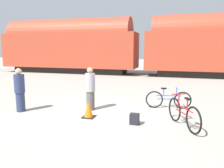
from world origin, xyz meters
The scene contains 10 objects.
ground_plane centered at (0.00, 0.00, 0.00)m, with size 80.00×80.00×0.00m, color gray.
freight_train centered at (0.00, 11.91, 2.60)m, with size 26.50×2.80×4.96m.
rail_near centered at (0.00, 11.19, 0.01)m, with size 38.50×0.07×0.01m, color #4C4238.
rail_far centered at (0.00, 12.63, 0.01)m, with size 38.50×0.07×0.01m, color #4C4238.
bicycle_maroon centered at (3.13, -0.42, 0.40)m, with size 0.88×1.66×0.94m.
bicycle_blue centered at (2.65, 1.53, 0.35)m, with size 1.71×0.46×0.82m.
person_in_grey centered at (-0.14, 0.49, 0.79)m, with size 0.36×0.36×1.60m.
person_in_navy centered at (-2.52, -0.39, 0.78)m, with size 0.37×0.37×1.58m.
backpack centered at (1.73, -0.62, 0.17)m, with size 0.28×0.20×0.34m.
traffic_cone centered at (0.13, -0.37, 0.25)m, with size 0.40×0.40×0.55m.
Camera 1 is at (2.85, -6.91, 2.28)m, focal length 35.00 mm.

